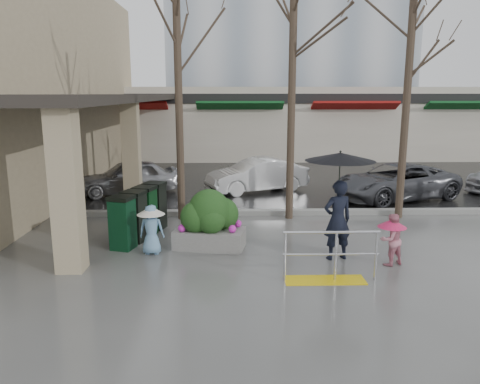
{
  "coord_description": "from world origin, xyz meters",
  "views": [
    {
      "loc": [
        -0.6,
        -9.89,
        3.64
      ],
      "look_at": [
        -0.33,
        1.22,
        1.3
      ],
      "focal_mm": 35.0,
      "sensor_mm": 36.0,
      "label": 1
    }
  ],
  "objects_px": {
    "handrail": "(328,263)",
    "car_b": "(257,175)",
    "child_pink": "(391,236)",
    "tree_mideast": "(410,49)",
    "child_blue": "(151,225)",
    "car_a": "(128,177)",
    "tree_west": "(177,40)",
    "planter": "(210,220)",
    "car_c": "(395,182)",
    "woman": "(339,192)",
    "tree_midwest": "(293,35)",
    "news_boxes": "(140,213)"
  },
  "relations": [
    {
      "from": "car_a",
      "to": "tree_west",
      "type": "bearing_deg",
      "value": 15.15
    },
    {
      "from": "tree_midwest",
      "to": "child_blue",
      "type": "xyz_separation_m",
      "value": [
        -3.58,
        -3.1,
        -4.55
      ]
    },
    {
      "from": "planter",
      "to": "car_c",
      "type": "distance_m",
      "value": 8.12
    },
    {
      "from": "child_pink",
      "to": "car_b",
      "type": "height_order",
      "value": "car_b"
    },
    {
      "from": "car_a",
      "to": "car_b",
      "type": "bearing_deg",
      "value": 75.65
    },
    {
      "from": "handrail",
      "to": "tree_mideast",
      "type": "xyz_separation_m",
      "value": [
        3.14,
        4.8,
        4.48
      ]
    },
    {
      "from": "tree_west",
      "to": "child_blue",
      "type": "relative_size",
      "value": 5.84
    },
    {
      "from": "handrail",
      "to": "tree_mideast",
      "type": "height_order",
      "value": "tree_mideast"
    },
    {
      "from": "tree_west",
      "to": "car_c",
      "type": "distance_m",
      "value": 8.83
    },
    {
      "from": "tree_mideast",
      "to": "planter",
      "type": "xyz_separation_m",
      "value": [
        -5.56,
        -2.7,
        -4.17
      ]
    },
    {
      "from": "tree_west",
      "to": "planter",
      "type": "height_order",
      "value": "tree_west"
    },
    {
      "from": "handrail",
      "to": "car_b",
      "type": "bearing_deg",
      "value": 95.89
    },
    {
      "from": "handrail",
      "to": "child_pink",
      "type": "xyz_separation_m",
      "value": [
        1.53,
        0.86,
        0.27
      ]
    },
    {
      "from": "tree_west",
      "to": "tree_midwest",
      "type": "xyz_separation_m",
      "value": [
        3.2,
        0.0,
        0.15
      ]
    },
    {
      "from": "woman",
      "to": "news_boxes",
      "type": "bearing_deg",
      "value": -33.92
    },
    {
      "from": "tree_mideast",
      "to": "child_blue",
      "type": "height_order",
      "value": "tree_mideast"
    },
    {
      "from": "car_a",
      "to": "car_c",
      "type": "xyz_separation_m",
      "value": [
        9.55,
        -1.15,
        0.0
      ]
    },
    {
      "from": "car_a",
      "to": "child_blue",
      "type": "bearing_deg",
      "value": -1.58
    },
    {
      "from": "woman",
      "to": "planter",
      "type": "distance_m",
      "value": 3.11
    },
    {
      "from": "planter",
      "to": "car_c",
      "type": "height_order",
      "value": "planter"
    },
    {
      "from": "child_blue",
      "to": "car_c",
      "type": "height_order",
      "value": "car_c"
    },
    {
      "from": "handrail",
      "to": "child_pink",
      "type": "height_order",
      "value": "child_pink"
    },
    {
      "from": "tree_midwest",
      "to": "child_pink",
      "type": "bearing_deg",
      "value": -66.78
    },
    {
      "from": "tree_mideast",
      "to": "news_boxes",
      "type": "bearing_deg",
      "value": -165.8
    },
    {
      "from": "car_a",
      "to": "car_b",
      "type": "distance_m",
      "value": 4.8
    },
    {
      "from": "tree_midwest",
      "to": "child_blue",
      "type": "relative_size",
      "value": 6.01
    },
    {
      "from": "tree_midwest",
      "to": "news_boxes",
      "type": "relative_size",
      "value": 2.96
    },
    {
      "from": "tree_midwest",
      "to": "planter",
      "type": "bearing_deg",
      "value": -129.94
    },
    {
      "from": "tree_midwest",
      "to": "car_b",
      "type": "relative_size",
      "value": 1.83
    },
    {
      "from": "tree_mideast",
      "to": "woman",
      "type": "relative_size",
      "value": 2.66
    },
    {
      "from": "handrail",
      "to": "child_blue",
      "type": "height_order",
      "value": "child_blue"
    },
    {
      "from": "tree_midwest",
      "to": "car_c",
      "type": "xyz_separation_m",
      "value": [
        4.03,
        2.44,
        -4.6
      ]
    },
    {
      "from": "tree_midwest",
      "to": "tree_mideast",
      "type": "xyz_separation_m",
      "value": [
        3.3,
        -0.0,
        -0.37
      ]
    },
    {
      "from": "woman",
      "to": "car_b",
      "type": "bearing_deg",
      "value": -93.9
    },
    {
      "from": "car_a",
      "to": "child_pink",
      "type": "bearing_deg",
      "value": 26.02
    },
    {
      "from": "tree_west",
      "to": "woman",
      "type": "relative_size",
      "value": 2.78
    },
    {
      "from": "handrail",
      "to": "planter",
      "type": "xyz_separation_m",
      "value": [
        -2.42,
        2.1,
        0.31
      ]
    },
    {
      "from": "child_blue",
      "to": "car_c",
      "type": "relative_size",
      "value": 0.26
    },
    {
      "from": "car_c",
      "to": "tree_mideast",
      "type": "bearing_deg",
      "value": -37.83
    },
    {
      "from": "tree_midwest",
      "to": "tree_mideast",
      "type": "bearing_deg",
      "value": -0.0
    },
    {
      "from": "tree_midwest",
      "to": "woman",
      "type": "bearing_deg",
      "value": -80.32
    },
    {
      "from": "tree_west",
      "to": "tree_midwest",
      "type": "relative_size",
      "value": 0.97
    },
    {
      "from": "tree_mideast",
      "to": "car_b",
      "type": "xyz_separation_m",
      "value": [
        -4.04,
        3.88,
        -4.23
      ]
    },
    {
      "from": "planter",
      "to": "news_boxes",
      "type": "relative_size",
      "value": 0.75
    },
    {
      "from": "child_blue",
      "to": "car_b",
      "type": "bearing_deg",
      "value": -109.62
    },
    {
      "from": "tree_west",
      "to": "planter",
      "type": "bearing_deg",
      "value": -70.77
    },
    {
      "from": "tree_west",
      "to": "car_b",
      "type": "xyz_separation_m",
      "value": [
        2.46,
        3.88,
        -4.45
      ]
    },
    {
      "from": "child_blue",
      "to": "news_boxes",
      "type": "relative_size",
      "value": 0.49
    },
    {
      "from": "woman",
      "to": "tree_midwest",
      "type": "bearing_deg",
      "value": -94.46
    },
    {
      "from": "child_blue",
      "to": "car_a",
      "type": "bearing_deg",
      "value": -71.25
    }
  ]
}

